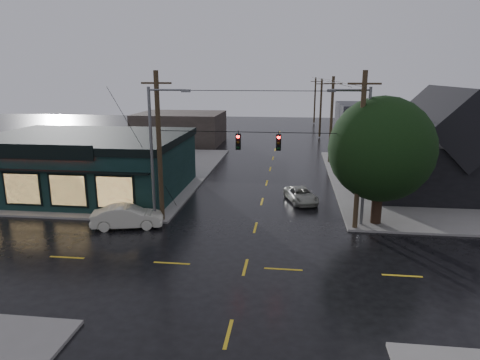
# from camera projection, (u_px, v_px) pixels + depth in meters

# --- Properties ---
(ground_plane) EXTENTS (160.00, 160.00, 0.00)m
(ground_plane) POSITION_uv_depth(u_px,v_px,m) (245.00, 267.00, 22.59)
(ground_plane) COLOR black
(sidewalk_nw) EXTENTS (28.00, 28.00, 0.15)m
(sidewalk_nw) POSITION_uv_depth(u_px,v_px,m) (75.00, 172.00, 44.21)
(sidewalk_nw) COLOR gray
(sidewalk_nw) RESTS_ON ground
(pizza_shop) EXTENTS (16.30, 12.34, 4.90)m
(pizza_shop) POSITION_uv_depth(u_px,v_px,m) (87.00, 163.00, 36.22)
(pizza_shop) COLOR black
(pizza_shop) RESTS_ON ground
(ne_building) EXTENTS (12.60, 11.60, 8.75)m
(ne_building) POSITION_uv_depth(u_px,v_px,m) (444.00, 140.00, 36.07)
(ne_building) COLOR black
(ne_building) RESTS_ON ground
(corner_tree) EXTENTS (6.85, 6.85, 8.47)m
(corner_tree) POSITION_uv_depth(u_px,v_px,m) (381.00, 149.00, 27.69)
(corner_tree) COLOR black
(corner_tree) RESTS_ON ground
(utility_pole_nw) EXTENTS (2.00, 0.32, 10.15)m
(utility_pole_nw) POSITION_uv_depth(u_px,v_px,m) (163.00, 221.00, 29.62)
(utility_pole_nw) COLOR black
(utility_pole_nw) RESTS_ON ground
(utility_pole_ne) EXTENTS (2.00, 0.32, 10.15)m
(utility_pole_ne) POSITION_uv_depth(u_px,v_px,m) (354.00, 229.00, 28.07)
(utility_pole_ne) COLOR black
(utility_pole_ne) RESTS_ON ground
(utility_pole_far_a) EXTENTS (2.00, 0.32, 9.65)m
(utility_pole_far_a) POSITION_uv_depth(u_px,v_px,m) (329.00, 163.00, 48.76)
(utility_pole_far_a) COLOR black
(utility_pole_far_a) RESTS_ON ground
(utility_pole_far_b) EXTENTS (2.00, 0.32, 9.15)m
(utility_pole_far_b) POSITION_uv_depth(u_px,v_px,m) (319.00, 138.00, 68.02)
(utility_pole_far_b) COLOR black
(utility_pole_far_b) RESTS_ON ground
(utility_pole_far_c) EXTENTS (2.00, 0.32, 9.15)m
(utility_pole_far_c) POSITION_uv_depth(u_px,v_px,m) (314.00, 123.00, 87.27)
(utility_pole_far_c) COLOR black
(utility_pole_far_c) RESTS_ON ground
(span_signal_assembly) EXTENTS (13.00, 0.48, 1.23)m
(span_signal_assembly) POSITION_uv_depth(u_px,v_px,m) (258.00, 142.00, 27.45)
(span_signal_assembly) COLOR black
(span_signal_assembly) RESTS_ON ground
(streetlight_nw) EXTENTS (5.40, 0.30, 9.15)m
(streetlight_nw) POSITION_uv_depth(u_px,v_px,m) (155.00, 224.00, 28.98)
(streetlight_nw) COLOR slate
(streetlight_nw) RESTS_ON ground
(streetlight_ne) EXTENTS (5.40, 0.30, 9.15)m
(streetlight_ne) POSITION_uv_depth(u_px,v_px,m) (361.00, 226.00, 28.68)
(streetlight_ne) COLOR slate
(streetlight_ne) RESTS_ON ground
(bg_building_west) EXTENTS (12.00, 10.00, 4.40)m
(bg_building_west) POSITION_uv_depth(u_px,v_px,m) (180.00, 128.00, 62.23)
(bg_building_west) COLOR #2E2722
(bg_building_west) RESTS_ON ground
(bg_building_east) EXTENTS (14.00, 12.00, 5.60)m
(bg_building_east) POSITION_uv_depth(u_px,v_px,m) (386.00, 123.00, 63.31)
(bg_building_east) COLOR #222227
(bg_building_east) RESTS_ON ground
(sedan_cream) EXTENTS (4.85, 2.66, 1.51)m
(sedan_cream) POSITION_uv_depth(u_px,v_px,m) (127.00, 217.00, 28.22)
(sedan_cream) COLOR beige
(sedan_cream) RESTS_ON ground
(suv_silver) EXTENTS (3.03, 4.51, 1.15)m
(suv_silver) POSITION_uv_depth(u_px,v_px,m) (301.00, 195.00, 33.87)
(suv_silver) COLOR #9A9A8E
(suv_silver) RESTS_ON ground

